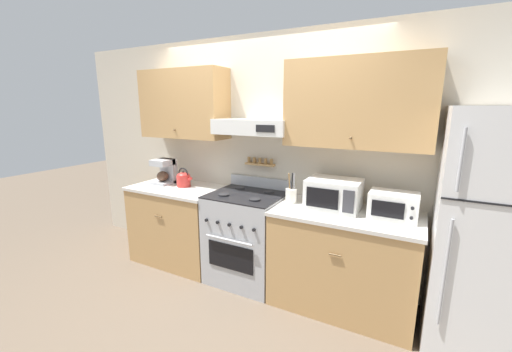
% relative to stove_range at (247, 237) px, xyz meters
% --- Properties ---
extents(ground_plane, '(16.00, 16.00, 0.00)m').
position_rel_stove_range_xyz_m(ground_plane, '(0.00, -0.35, -0.48)').
color(ground_plane, brown).
extents(wall_back, '(5.20, 0.46, 2.55)m').
position_rel_stove_range_xyz_m(wall_back, '(0.04, 0.30, 1.00)').
color(wall_back, beige).
rests_on(wall_back, ground_plane).
extents(counter_left, '(1.09, 0.69, 0.91)m').
position_rel_stove_range_xyz_m(counter_left, '(-0.91, 0.00, -0.02)').
color(counter_left, tan).
rests_on(counter_left, ground_plane).
extents(counter_right, '(1.27, 0.69, 0.91)m').
position_rel_stove_range_xyz_m(counter_right, '(1.00, 0.00, -0.02)').
color(counter_right, tan).
rests_on(counter_right, ground_plane).
extents(stove_range, '(0.74, 0.69, 1.06)m').
position_rel_stove_range_xyz_m(stove_range, '(0.00, 0.00, 0.00)').
color(stove_range, '#ADAFB5').
rests_on(stove_range, ground_plane).
extents(refrigerator, '(0.67, 0.74, 1.83)m').
position_rel_stove_range_xyz_m(refrigerator, '(2.01, -0.03, 0.44)').
color(refrigerator, white).
rests_on(refrigerator, ground_plane).
extents(tea_kettle, '(0.20, 0.16, 0.22)m').
position_rel_stove_range_xyz_m(tea_kettle, '(-0.87, 0.04, 0.52)').
color(tea_kettle, red).
rests_on(tea_kettle, counter_left).
extents(coffee_maker, '(0.21, 0.26, 0.29)m').
position_rel_stove_range_xyz_m(coffee_maker, '(-1.17, 0.07, 0.58)').
color(coffee_maker, '#ADAFB5').
rests_on(coffee_maker, counter_left).
extents(microwave, '(0.47, 0.36, 0.27)m').
position_rel_stove_range_xyz_m(microwave, '(0.87, 0.06, 0.57)').
color(microwave, white).
rests_on(microwave, counter_right).
extents(utensil_crock, '(0.11, 0.11, 0.29)m').
position_rel_stove_range_xyz_m(utensil_crock, '(0.47, 0.04, 0.51)').
color(utensil_crock, silver).
rests_on(utensil_crock, counter_right).
extents(toaster_oven, '(0.38, 0.28, 0.22)m').
position_rel_stove_range_xyz_m(toaster_oven, '(1.37, 0.04, 0.54)').
color(toaster_oven, white).
rests_on(toaster_oven, counter_right).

